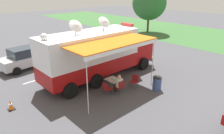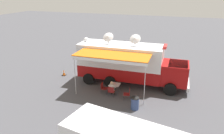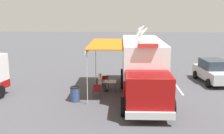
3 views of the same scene
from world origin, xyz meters
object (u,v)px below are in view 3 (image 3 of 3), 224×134
Objects in this scene: folding_chair_spare_by_truck at (97,90)px; folding_table at (110,82)px; trash_bin at (75,94)px; water_bottle at (109,79)px; car_behind_truck at (214,71)px; seated_responder at (101,82)px; command_truck at (142,65)px; folding_chair_at_table at (99,84)px; traffic_cone at (135,69)px; folding_chair_beside_table at (105,81)px.

folding_table is at bearing -121.11° from folding_chair_spare_by_truck.
water_bottle is at bearing -129.67° from trash_bin.
seated_responder is at bearing 18.12° from car_behind_truck.
command_truck reaches higher than folding_chair_spare_by_truck.
traffic_cone is at bearing -114.72° from folding_chair_at_table.
folding_chair_spare_by_truck is at bearing 82.78° from seated_responder.
folding_chair_at_table is at bearing -119.31° from trash_bin.
folding_chair_beside_table reaches higher than folding_table.
traffic_cone is (-1.99, -5.68, -0.55)m from water_bottle.
command_truck is at bearing -159.02° from trash_bin.
folding_chair_beside_table is 0.85m from seated_responder.
water_bottle is 0.18× the size of seated_responder.
folding_chair_at_table is (2.89, -0.60, -1.43)m from command_truck.
folding_table is 0.94× the size of folding_chair_at_table.
water_bottle is 0.25× the size of trash_bin.
car_behind_truck is (-8.50, -2.72, 0.37)m from folding_chair_at_table.
water_bottle is 0.26× the size of folding_chair_spare_by_truck.
folding_chair_beside_table is 5.47m from traffic_cone.
car_behind_truck reaches higher than folding_chair_beside_table.
folding_chair_spare_by_truck is 7.60m from traffic_cone.
seated_responder is at bearing -4.18° from folding_table.
folding_table is 0.65× the size of seated_responder.
seated_responder is at bearing 12.20° from water_bottle.
water_bottle is 2.98m from trash_bin.
seated_responder is at bearing 66.83° from traffic_cone.
trash_bin is (1.62, 2.98, -0.06)m from folding_chair_beside_table.
traffic_cone is (-2.66, -5.79, -0.23)m from folding_chair_at_table.
traffic_cone is at bearing -27.72° from car_behind_truck.
folding_chair_spare_by_truck is at bearing 65.71° from water_bottle.
trash_bin is at bearing 61.42° from folding_chair_beside_table.
folding_chair_at_table is at bearing 17.77° from car_behind_truck.
folding_chair_at_table and folding_chair_spare_by_truck have the same top height.
folding_chair_spare_by_truck is (0.78, 1.29, -0.16)m from folding_table.
water_bottle is (0.13, -0.15, 0.16)m from folding_table.
folding_chair_spare_by_truck is at bearing 69.63° from traffic_cone.
traffic_cone is at bearing -110.37° from folding_chair_spare_by_truck.
folding_chair_beside_table is 1.00× the size of folding_chair_spare_by_truck.
command_truck reaches higher than folding_chair_at_table.
traffic_cone is (0.22, -6.38, -1.67)m from command_truck.
water_bottle is 1.61m from folding_chair_spare_by_truck.
folding_chair_spare_by_truck is 9.41m from car_behind_truck.
water_bottle is 6.05m from traffic_cone.
seated_responder is (-0.17, -1.34, 0.14)m from folding_chair_spare_by_truck.
water_bottle is at bearing 18.48° from car_behind_truck.
trash_bin is at bearing 20.98° from command_truck.
folding_chair_beside_table is (0.40, -0.85, -0.16)m from folding_table.
seated_responder is at bearing -97.22° from folding_chair_spare_by_truck.
command_truck is 2.18× the size of car_behind_truck.
traffic_cone is at bearing -113.17° from seated_responder.
trash_bin is at bearing 46.52° from folding_table.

